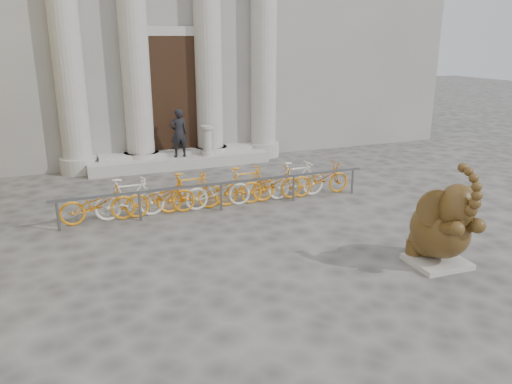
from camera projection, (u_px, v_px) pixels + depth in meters
name	position (u px, v px, depth m)	size (l,w,h in m)	color
ground	(311.00, 291.00, 8.48)	(80.00, 80.00, 0.00)	#474442
entrance_steps	(180.00, 161.00, 16.77)	(6.00, 1.20, 0.36)	#A8A59E
elephant_statue	(442.00, 228.00, 9.26)	(1.38, 1.54, 2.06)	#A8A59E
bike_rack	(218.00, 188.00, 12.56)	(8.00, 0.53, 1.00)	slate
pedestrian	(179.00, 133.00, 16.30)	(0.58, 0.38, 1.59)	black
balustrade_post	(207.00, 142.00, 16.63)	(0.41, 0.41, 1.00)	#A8A59E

